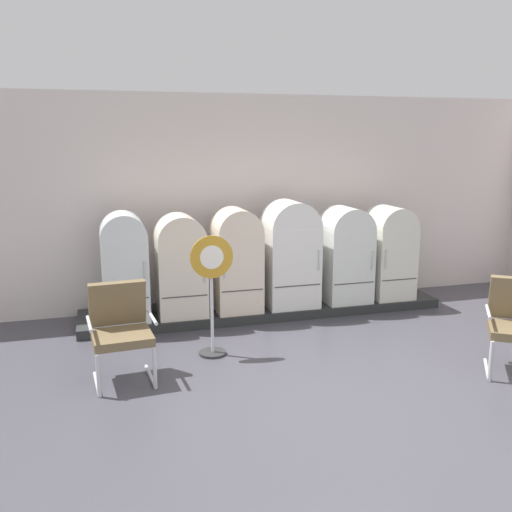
% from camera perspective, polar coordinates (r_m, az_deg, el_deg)
% --- Properties ---
extents(ground, '(12.00, 10.00, 0.05)m').
position_cam_1_polar(ground, '(5.54, 10.17, -15.16)').
color(ground, '#403F47').
extents(back_wall, '(11.76, 0.12, 3.09)m').
position_cam_1_polar(back_wall, '(8.42, -0.45, 5.66)').
color(back_wall, silver).
rests_on(back_wall, ground).
extents(display_plinth, '(5.13, 0.95, 0.13)m').
position_cam_1_polar(display_plinth, '(8.12, 0.78, -5.35)').
color(display_plinth, '#292B2B').
rests_on(display_plinth, ground).
extents(refrigerator_0, '(0.58, 0.68, 1.41)m').
position_cam_1_polar(refrigerator_0, '(7.49, -13.19, -0.72)').
color(refrigerator_0, silver).
rests_on(refrigerator_0, display_plinth).
extents(refrigerator_1, '(0.64, 0.65, 1.36)m').
position_cam_1_polar(refrigerator_1, '(7.56, -7.66, -0.67)').
color(refrigerator_1, silver).
rests_on(refrigerator_1, display_plinth).
extents(refrigerator_2, '(0.61, 0.66, 1.41)m').
position_cam_1_polar(refrigerator_2, '(7.70, -1.99, -0.08)').
color(refrigerator_2, beige).
rests_on(refrigerator_2, display_plinth).
extents(refrigerator_3, '(0.72, 0.69, 1.49)m').
position_cam_1_polar(refrigerator_3, '(7.92, 3.47, 0.51)').
color(refrigerator_3, white).
rests_on(refrigerator_3, display_plinth).
extents(refrigerator_4, '(0.66, 0.66, 1.38)m').
position_cam_1_polar(refrigerator_4, '(8.24, 9.04, 0.41)').
color(refrigerator_4, silver).
rests_on(refrigerator_4, display_plinth).
extents(refrigerator_5, '(0.60, 0.68, 1.36)m').
position_cam_1_polar(refrigerator_5, '(8.57, 13.36, 0.65)').
color(refrigerator_5, silver).
rests_on(refrigerator_5, display_plinth).
extents(armchair_left, '(0.69, 0.69, 1.02)m').
position_cam_1_polar(armchair_left, '(6.00, -13.57, -6.92)').
color(armchair_left, silver).
rests_on(armchair_left, ground).
extents(sign_stand, '(0.49, 0.32, 1.41)m').
position_cam_1_polar(sign_stand, '(6.44, -4.48, -4.04)').
color(sign_stand, '#2D2D30').
rests_on(sign_stand, ground).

